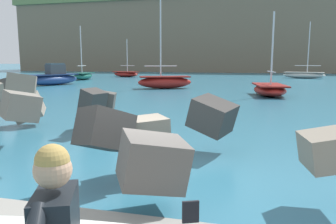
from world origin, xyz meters
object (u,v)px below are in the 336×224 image
(boat_near_right, at_px, (270,89))
(boat_far_left, at_px, (304,75))
(boat_near_left, at_px, (83,76))
(station_building_central, at_px, (154,3))
(boat_mid_right, at_px, (126,74))
(boat_mid_centre, at_px, (53,78))
(station_building_east, at_px, (131,3))
(boat_near_centre, at_px, (165,81))

(boat_near_right, xyz_separation_m, boat_far_left, (5.65, 24.88, 0.05))
(boat_near_left, distance_m, station_building_central, 55.71)
(boat_mid_right, xyz_separation_m, boat_far_left, (25.36, 2.19, 0.05))
(boat_near_left, relative_size, station_building_central, 1.02)
(boat_mid_centre, distance_m, station_building_east, 64.65)
(boat_near_left, relative_size, boat_near_centre, 0.84)
(station_building_east, bearing_deg, boat_mid_centre, -76.91)
(boat_far_left, bearing_deg, boat_near_centre, -124.56)
(boat_mid_centre, bearing_deg, boat_near_left, 100.33)
(boat_near_right, xyz_separation_m, boat_mid_centre, (-20.67, 5.25, 0.26))
(boat_near_left, distance_m, boat_mid_centre, 9.49)
(boat_near_left, relative_size, boat_mid_centre, 1.12)
(boat_near_right, xyz_separation_m, boat_mid_right, (-19.70, 22.69, -0.00))
(boat_mid_centre, distance_m, station_building_central, 64.70)
(boat_near_centre, distance_m, station_building_east, 69.36)
(boat_near_left, distance_m, boat_far_left, 29.85)
(station_building_central, height_order, station_building_east, station_building_central)
(boat_mid_centre, bearing_deg, station_building_east, 103.09)
(boat_near_left, height_order, station_building_east, station_building_east)
(boat_mid_centre, relative_size, boat_far_left, 0.79)
(boat_mid_centre, bearing_deg, boat_far_left, 36.71)
(boat_near_centre, xyz_separation_m, boat_mid_centre, (-11.98, 1.20, 0.10))
(boat_near_centre, relative_size, boat_mid_centre, 1.32)
(boat_near_left, xyz_separation_m, boat_mid_centre, (1.70, -9.33, 0.21))
(boat_near_right, bearing_deg, boat_near_centre, 155.00)
(boat_near_centre, bearing_deg, station_building_central, 107.54)
(boat_far_left, xyz_separation_m, station_building_east, (-40.42, 40.99, 17.73))
(boat_near_left, bearing_deg, station_building_central, 96.77)
(boat_mid_centre, bearing_deg, boat_mid_right, 86.83)
(boat_mid_centre, height_order, boat_far_left, boat_far_left)
(boat_far_left, xyz_separation_m, station_building_central, (-34.25, 42.14, 17.77))
(boat_near_centre, height_order, station_building_central, station_building_central)
(boat_mid_centre, xyz_separation_m, boat_far_left, (26.32, 19.63, -0.21))
(boat_near_centre, xyz_separation_m, station_building_central, (-19.90, 62.97, 17.66))
(boat_near_left, xyz_separation_m, station_building_central, (-6.22, 52.44, 17.76))
(boat_near_left, distance_m, boat_mid_right, 8.53)
(boat_near_centre, relative_size, boat_near_right, 1.40)
(boat_near_right, bearing_deg, boat_near_left, 146.90)
(station_building_central, bearing_deg, station_building_east, -169.42)
(boat_near_centre, distance_m, boat_mid_centre, 12.04)
(boat_mid_right, xyz_separation_m, station_building_central, (-8.89, 44.33, 17.82))
(boat_near_right, relative_size, boat_far_left, 0.75)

